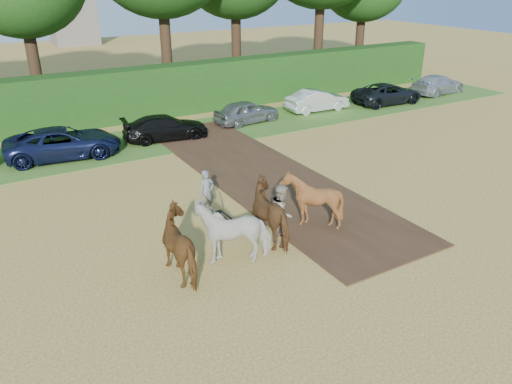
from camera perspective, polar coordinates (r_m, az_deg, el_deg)
ground at (r=15.96m, az=8.96°, el=-7.24°), size 120.00×120.00×0.00m
earth_strip at (r=21.85m, az=0.54°, el=2.03°), size 4.50×17.00×0.05m
grass_verge at (r=27.21m, az=-9.87°, el=6.13°), size 50.00×5.00×0.03m
hedgerow at (r=30.95m, az=-13.17°, el=10.88°), size 46.00×1.60×3.00m
spectator_near at (r=16.33m, az=2.94°, el=-2.31°), size 1.17×1.20×1.94m
plough_team at (r=15.84m, az=-0.36°, el=-3.18°), size 6.38×4.83×1.95m
parked_cars at (r=27.97m, az=-5.07°, el=8.33°), size 40.99×3.24×1.46m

